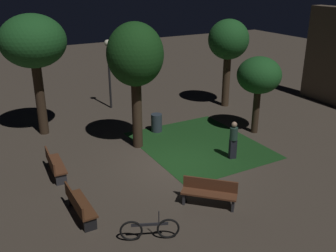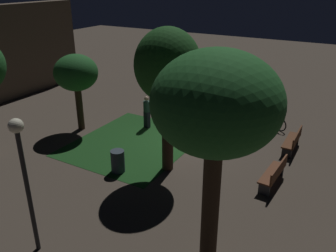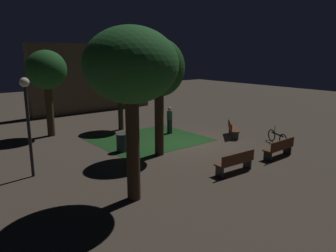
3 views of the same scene
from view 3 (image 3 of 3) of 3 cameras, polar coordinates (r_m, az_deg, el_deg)
The scene contains 14 objects.
ground_plane at distance 17.55m, azimuth 3.47°, elevation -2.93°, with size 60.00×60.00×0.00m, color #473D33.
grass_lawn at distance 18.13m, azimuth -3.15°, elevation -2.39°, with size 5.78×4.89×0.01m, color #194219.
bench_lawn_edge at distance 13.34m, azimuth 11.75°, elevation -6.13°, with size 1.82×0.58×0.88m.
bench_path_side at distance 15.77m, azimuth 18.97°, elevation -3.62°, with size 1.80×0.50×0.88m.
bench_front_right at distance 19.08m, azimuth 11.20°, elevation -0.38°, with size 1.60×1.63×0.88m.
tree_tall_center at distance 10.08m, azimuth -6.51°, elevation 10.09°, with size 2.92×2.92×5.55m.
tree_back_left at distance 20.24m, azimuth -8.44°, elevation 7.01°, with size 2.03×2.03×3.66m.
tree_lawn_side at distance 19.64m, azimuth -20.50°, elevation 8.90°, with size 2.23×2.23×4.89m.
tree_near_wall at distance 14.82m, azimuth -1.61°, elevation 9.80°, with size 2.34×2.34×5.38m.
lamp_post_plaza_west at distance 13.29m, azimuth -23.48°, elevation 2.76°, with size 0.36×0.36×3.85m.
trash_bin at distance 16.02m, azimuth -8.09°, elevation -2.94°, with size 0.52×0.52×0.88m, color #2D3842.
bicycle at distance 18.20m, azimuth 18.57°, elevation -1.89°, with size 0.74×1.59×0.93m.
pedestrian at distance 19.32m, azimuth 0.29°, elevation 1.15°, with size 0.32×0.32×1.61m.
building_wall_backdrop at distance 27.29m, azimuth -12.93°, elevation 8.20°, with size 10.21×0.80×5.43m, color brown.
Camera 3 is at (-11.40, -12.47, 4.75)m, focal length 34.80 mm.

